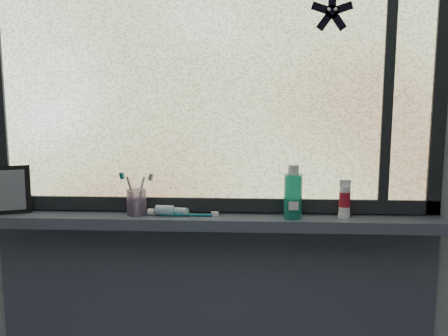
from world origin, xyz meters
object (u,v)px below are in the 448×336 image
(vanity_mirror, at_px, (10,190))
(toothbrush_cup, at_px, (137,202))
(mouthwash_bottle, at_px, (293,192))
(cream_tube, at_px, (345,198))

(vanity_mirror, height_order, toothbrush_cup, vanity_mirror)
(mouthwash_bottle, bearing_deg, cream_tube, 6.92)
(mouthwash_bottle, bearing_deg, toothbrush_cup, 178.04)
(mouthwash_bottle, bearing_deg, vanity_mirror, 178.92)
(mouthwash_bottle, distance_m, cream_tube, 0.18)
(vanity_mirror, relative_size, mouthwash_bottle, 1.11)
(toothbrush_cup, xyz_separation_m, cream_tube, (0.73, 0.00, 0.03))
(toothbrush_cup, relative_size, mouthwash_bottle, 0.59)
(vanity_mirror, bearing_deg, toothbrush_cup, -21.46)
(vanity_mirror, distance_m, toothbrush_cup, 0.46)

